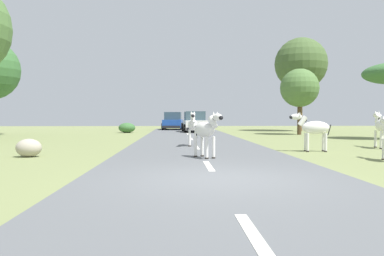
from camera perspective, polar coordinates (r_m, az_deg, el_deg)
ground_plane at (r=8.19m, az=4.50°, el=-7.92°), size 90.00×90.00×0.00m
road at (r=8.18m, az=3.75°, el=-7.76°), size 6.00×64.00×0.05m
lane_markings at (r=7.19m, az=4.61°, el=-8.86°), size 0.16×56.00×0.01m
zebra_0 at (r=16.81m, az=0.11°, el=0.41°), size 0.47×1.65×1.55m
zebra_1 at (r=12.00m, az=2.12°, el=-0.35°), size 0.96×1.44×1.48m
zebra_2 at (r=18.16m, az=26.70°, el=0.31°), size 0.67×1.71×1.63m
zebra_4 at (r=15.40m, az=17.87°, el=-0.01°), size 1.64×0.48×1.54m
car_0 at (r=32.07m, az=0.41°, el=0.85°), size 2.16×4.41×1.74m
car_1 at (r=38.01m, az=-2.88°, el=0.99°), size 2.23×4.44×1.74m
tree_1 at (r=36.32m, az=16.14°, el=9.27°), size 4.74×4.74×8.54m
tree_3 at (r=29.30m, az=15.96°, el=5.81°), size 2.86×2.86×4.92m
bush_3 at (r=31.80m, az=-9.81°, el=0.03°), size 1.38×1.24×0.83m
rock_1 at (r=13.93m, az=-23.45°, el=-2.77°), size 0.85×0.69×0.62m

